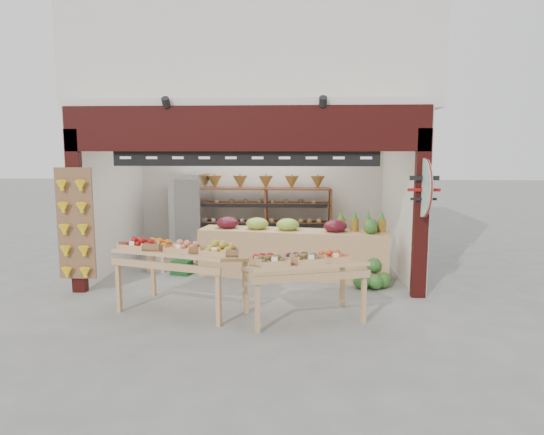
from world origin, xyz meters
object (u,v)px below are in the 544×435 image
at_px(back_shelving, 266,206).
at_px(cardboard_stack, 171,261).
at_px(refrigerator, 191,215).
at_px(watermelon_pile, 371,276).
at_px(display_table_left, 177,252).
at_px(mid_counter, 292,251).
at_px(display_table_right, 299,263).

bearing_deg(back_shelving, cardboard_stack, -139.28).
bearing_deg(back_shelving, refrigerator, -177.12).
bearing_deg(cardboard_stack, watermelon_pile, -12.44).
bearing_deg(watermelon_pile, cardboard_stack, 167.56).
xyz_separation_m(cardboard_stack, display_table_left, (0.67, -2.11, 0.62)).
relative_size(refrigerator, mid_counter, 0.52).
xyz_separation_m(back_shelving, mid_counter, (0.60, -1.72, -0.64)).
relative_size(cardboard_stack, watermelon_pile, 1.46).
height_order(cardboard_stack, display_table_left, display_table_left).
xyz_separation_m(mid_counter, watermelon_pile, (1.37, -0.59, -0.30)).
xyz_separation_m(refrigerator, display_table_left, (0.57, -3.52, -0.08)).
distance_m(back_shelving, display_table_right, 4.05).
height_order(refrigerator, display_table_left, refrigerator).
xyz_separation_m(cardboard_stack, watermelon_pile, (3.70, -0.82, -0.04)).
bearing_deg(mid_counter, watermelon_pile, -23.23).
bearing_deg(display_table_right, back_shelving, 100.20).
relative_size(refrigerator, display_table_left, 0.94).
relative_size(back_shelving, mid_counter, 0.81).
bearing_deg(mid_counter, back_shelving, 109.28).
height_order(cardboard_stack, display_table_right, display_table_right).
distance_m(display_table_left, watermelon_pile, 3.36).
distance_m(cardboard_stack, watermelon_pile, 3.79).
bearing_deg(watermelon_pile, display_table_right, -126.98).
relative_size(cardboard_stack, mid_counter, 0.29).
distance_m(cardboard_stack, mid_counter, 2.36).
distance_m(back_shelving, display_table_left, 3.76).
height_order(display_table_left, watermelon_pile, display_table_left).
relative_size(display_table_right, watermelon_pile, 2.55).
height_order(back_shelving, display_table_right, back_shelving).
bearing_deg(display_table_right, refrigerator, 121.14).
relative_size(mid_counter, display_table_right, 2.00).
distance_m(refrigerator, display_table_right, 4.54).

